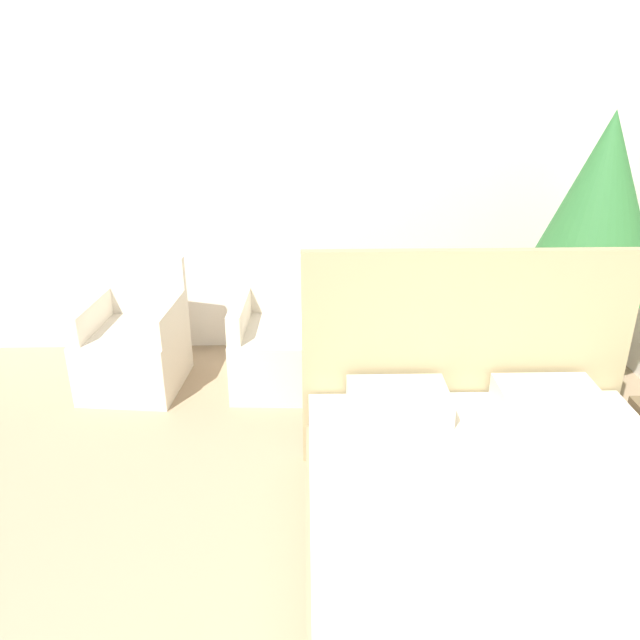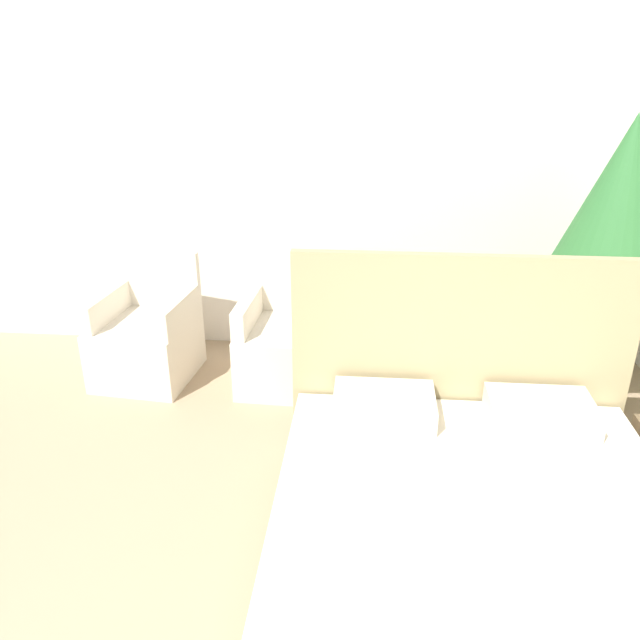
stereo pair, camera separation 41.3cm
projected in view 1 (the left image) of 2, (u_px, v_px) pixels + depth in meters
The scene contains 5 objects.
wall_back at pixel (283, 179), 4.95m from camera, with size 10.00×0.06×2.90m.
bed at pixel (507, 533), 2.95m from camera, with size 1.93×2.22×1.38m.
armchair_near_window_left at pixel (134, 349), 4.73m from camera, with size 0.76×0.79×0.94m.
armchair_near_window_right at pixel (280, 348), 4.75m from camera, with size 0.72×0.75×0.94m.
potted_palm at pixel (599, 212), 4.35m from camera, with size 0.97×0.97×2.03m.
Camera 1 is at (0.17, -0.96, 2.38)m, focal length 35.00 mm.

